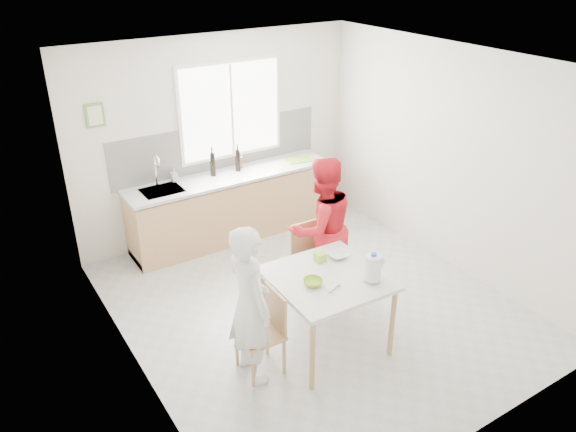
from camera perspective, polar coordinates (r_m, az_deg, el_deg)
name	(u,v)px	position (r m, az deg, el deg)	size (l,w,h in m)	color
ground	(313,304)	(6.46, 2.52, -8.94)	(4.50, 4.50, 0.00)	#B7B7B2
room_shell	(316,170)	(5.67, 2.84, 4.74)	(4.50, 4.50, 4.50)	silver
window	(231,110)	(7.57, -5.82, 10.67)	(1.50, 0.06, 1.30)	white
backsplash	(219,147)	(7.64, -7.04, 7.01)	(3.00, 0.02, 0.65)	white
picture_frame	(95,115)	(6.94, -19.02, 9.64)	(0.22, 0.03, 0.28)	#619544
kitchen_counter	(231,209)	(7.70, -5.78, 0.74)	(2.84, 0.64, 1.37)	tan
dining_table	(327,284)	(5.49, 4.00, -6.89)	(1.09, 1.09, 0.81)	silver
chair_left	(266,328)	(5.35, -2.29, -11.32)	(0.40, 0.40, 0.84)	tan
chair_far	(311,258)	(6.36, 2.37, -4.26)	(0.43, 0.43, 0.90)	tan
person_white	(250,305)	(5.10, -3.92, -8.97)	(0.57, 0.38, 1.58)	white
person_red	(321,228)	(6.27, 3.40, -1.25)	(0.81, 0.63, 1.66)	red
bowl_green	(313,282)	(5.30, 2.55, -6.74)	(0.19, 0.19, 0.06)	#96C92E
bowl_white	(338,255)	(5.76, 5.10, -3.95)	(0.21, 0.21, 0.05)	white
milk_jug	(373,267)	(5.35, 8.66, -5.16)	(0.22, 0.16, 0.28)	white
green_box	(320,257)	(5.67, 3.28, -4.19)	(0.10, 0.10, 0.09)	#8FD831
spoon	(334,289)	(5.25, 4.67, -7.41)	(0.01, 0.01, 0.16)	#A5A5AA
cutting_board	(298,160)	(7.96, 1.01, 5.73)	(0.35, 0.25, 0.01)	#85C92E
wine_bottle_a	(213,164)	(7.44, -7.66, 5.25)	(0.07, 0.07, 0.32)	black
wine_bottle_b	(238,160)	(7.57, -5.13, 5.67)	(0.07, 0.07, 0.30)	black
jar_amber	(240,162)	(7.68, -4.85, 5.45)	(0.06, 0.06, 0.16)	brown
soap_bottle	(174,175)	(7.37, -11.48, 4.13)	(0.08, 0.08, 0.17)	#999999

